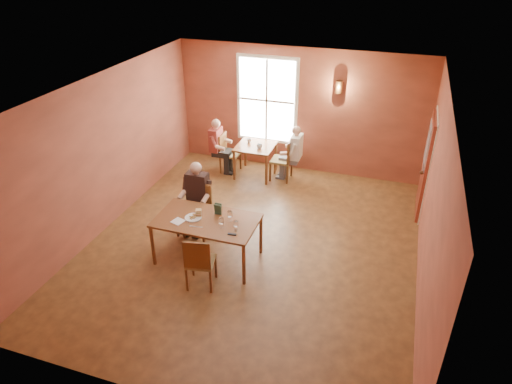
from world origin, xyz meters
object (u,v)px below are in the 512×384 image
(diner_main, at_px, (196,205))
(second_table, at_px, (255,160))
(diner_white, at_px, (283,154))
(chair_diner_white, at_px, (281,159))
(chair_diner_maroon, at_px, (230,153))
(diner_maroon, at_px, (229,147))
(main_table, at_px, (208,239))
(chair_diner_main, at_px, (197,212))
(chair_empty, at_px, (201,260))

(diner_main, bearing_deg, second_table, -95.25)
(diner_main, relative_size, diner_white, 1.05)
(chair_diner_white, xyz_separation_m, chair_diner_maroon, (-1.30, 0.00, -0.03))
(second_table, xyz_separation_m, diner_maroon, (-0.68, 0.00, 0.27))
(main_table, bearing_deg, diner_main, 128.88)
(main_table, xyz_separation_m, chair_diner_main, (-0.50, 0.65, 0.10))
(chair_diner_white, distance_m, chair_diner_maroon, 1.30)
(main_table, relative_size, diner_white, 1.36)
(main_table, distance_m, diner_white, 3.48)
(diner_main, bearing_deg, diner_maroon, -81.52)
(chair_empty, xyz_separation_m, diner_maroon, (-1.10, 4.13, 0.16))
(diner_main, distance_m, diner_white, 2.97)
(diner_white, bearing_deg, main_table, 172.72)
(main_table, height_order, diner_maroon, diner_maroon)
(chair_diner_white, bearing_deg, diner_maroon, 90.00)
(diner_maroon, bearing_deg, chair_diner_main, 8.57)
(main_table, bearing_deg, diner_white, 82.72)
(chair_diner_main, bearing_deg, diner_white, -108.60)
(main_table, relative_size, chair_diner_main, 1.74)
(diner_maroon, bearing_deg, second_table, 90.00)
(chair_diner_maroon, bearing_deg, main_table, 14.51)
(chair_empty, bearing_deg, diner_white, 75.46)
(chair_diner_main, relative_size, chair_diner_white, 0.99)
(chair_diner_maroon, height_order, diner_maroon, diner_maroon)
(main_table, xyz_separation_m, diner_maroon, (-0.92, 3.44, 0.24))
(chair_diner_white, relative_size, diner_white, 0.79)
(chair_diner_main, xyz_separation_m, diner_main, (0.00, -0.03, 0.18))
(second_table, bearing_deg, main_table, -86.00)
(chair_diner_maroon, bearing_deg, diner_white, 90.00)
(chair_diner_main, relative_size, chair_diner_maroon, 1.06)
(chair_empty, distance_m, diner_maroon, 4.27)
(chair_diner_white, xyz_separation_m, diner_maroon, (-1.33, 0.00, 0.14))
(diner_main, relative_size, second_table, 1.56)
(diner_main, height_order, diner_white, diner_main)
(main_table, bearing_deg, chair_diner_maroon, 104.51)
(main_table, distance_m, chair_empty, 0.71)
(chair_diner_maroon, bearing_deg, chair_empty, 14.52)
(diner_white, bearing_deg, chair_diner_main, 161.40)
(diner_main, bearing_deg, chair_diner_main, -90.00)
(second_table, height_order, chair_diner_maroon, chair_diner_maroon)
(diner_main, xyz_separation_m, diner_maroon, (-0.42, 2.82, -0.03))
(second_table, height_order, chair_diner_white, chair_diner_white)
(main_table, xyz_separation_m, second_table, (-0.24, 3.44, -0.03))
(chair_diner_main, distance_m, chair_diner_white, 2.94)
(chair_empty, bearing_deg, diner_maroon, 93.99)
(main_table, relative_size, chair_diner_white, 1.71)
(main_table, height_order, chair_diner_maroon, chair_diner_maroon)
(chair_diner_main, distance_m, diner_white, 2.95)
(chair_diner_maroon, bearing_deg, chair_diner_white, 90.00)
(chair_empty, height_order, chair_diner_maroon, chair_empty)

